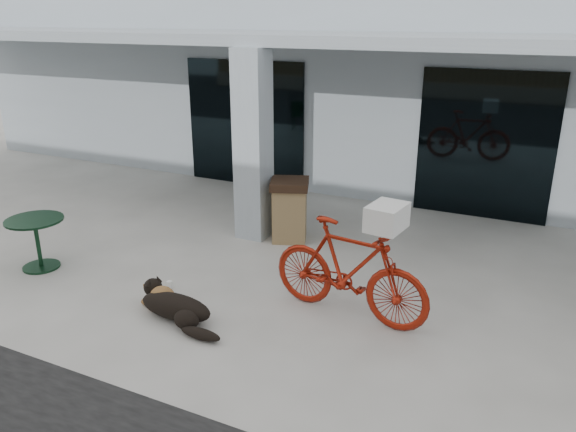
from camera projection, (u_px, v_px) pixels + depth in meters
The scene contains 12 objects.
ground at pixel (271, 314), 7.12m from camera, with size 80.00×80.00×0.00m, color #BBB8B0.
building at pixel (431, 73), 13.57m from camera, with size 22.00×7.00×4.50m, color #A2AFB8.
storefront_glass_left at pixel (245, 124), 12.20m from camera, with size 2.80×0.06×2.70m, color black.
storefront_glass_right at pixel (485, 146), 10.15m from camera, with size 2.40×0.06×2.70m, color black.
column at pixel (253, 146), 9.16m from camera, with size 0.50×0.50×3.12m, color #A2AFB8.
overhang at pixel (371, 39), 9.09m from camera, with size 22.00×2.80×0.18m, color #A2AFB8.
bicycle at pixel (349, 270), 6.89m from camera, with size 0.59×2.10×1.26m, color maroon.
laundry_basket at pixel (387, 217), 6.39m from camera, with size 0.50×0.37×0.30m, color white.
dog at pixel (176, 305), 6.94m from camera, with size 1.15×0.38×0.38m, color black, non-canonical shape.
cup_near_dog at pixel (169, 285), 7.80m from camera, with size 0.08×0.08×0.10m, color white.
cafe_table_near at pixel (38, 244), 8.31m from camera, with size 0.83×0.83×0.78m, color #11311C, non-canonical shape.
trash_receptacle at pixel (290, 210), 9.33m from camera, with size 0.61×0.61×1.04m, color olive, non-canonical shape.
Camera 1 is at (2.93, -5.56, 3.58)m, focal length 35.00 mm.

